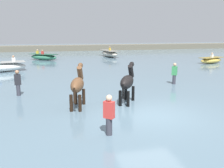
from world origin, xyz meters
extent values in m
plane|color=#756B56|center=(0.00, 0.00, 0.00)|extent=(120.00, 120.00, 0.00)
cube|color=slate|center=(0.00, 10.00, 0.16)|extent=(90.00, 90.00, 0.32)
ellipsoid|color=black|center=(-0.52, 1.75, 1.30)|extent=(1.18, 1.53, 0.59)
cylinder|color=black|center=(-0.41, 2.29, 0.50)|extent=(0.14, 0.14, 1.00)
cylinder|color=black|center=(-0.11, 2.11, 0.50)|extent=(0.14, 0.14, 1.00)
cylinder|color=black|center=(-0.93, 1.39, 0.50)|extent=(0.14, 0.14, 1.00)
cylinder|color=black|center=(-0.62, 1.21, 0.50)|extent=(0.14, 0.14, 1.00)
cylinder|color=black|center=(-0.13, 2.42, 1.67)|extent=(0.47, 0.59, 0.68)
ellipsoid|color=black|center=(-0.06, 2.55, 1.98)|extent=(0.44, 0.54, 0.25)
cylinder|color=black|center=(-0.87, 1.14, 1.02)|extent=(0.09, 0.09, 0.63)
ellipsoid|color=brown|center=(-2.77, 1.54, 1.32)|extent=(0.89, 1.58, 0.60)
cylinder|color=black|center=(-2.80, 2.10, 0.51)|extent=(0.14, 0.14, 1.02)
cylinder|color=black|center=(-2.45, 2.00, 0.51)|extent=(0.14, 0.14, 1.02)
cylinder|color=black|center=(-3.08, 1.09, 0.51)|extent=(0.14, 0.14, 1.02)
cylinder|color=black|center=(-2.73, 0.99, 0.51)|extent=(0.14, 0.14, 1.02)
cylinder|color=brown|center=(-2.56, 2.30, 1.69)|extent=(0.37, 0.59, 0.69)
ellipsoid|color=brown|center=(-2.52, 2.45, 2.01)|extent=(0.34, 0.55, 0.26)
cylinder|color=black|center=(-2.95, 0.86, 1.04)|extent=(0.10, 0.10, 0.64)
ellipsoid|color=#B2AD9E|center=(3.27, 22.30, 0.69)|extent=(1.97, 4.28, 0.75)
cube|color=slate|center=(3.27, 22.30, 1.09)|extent=(1.90, 4.11, 0.04)
cube|color=gold|center=(3.33, 22.30, 1.26)|extent=(0.22, 0.28, 0.30)
sphere|color=#A37556|center=(3.33, 22.30, 1.50)|extent=(0.18, 0.18, 0.18)
ellipsoid|color=#337556|center=(-4.65, 20.55, 0.62)|extent=(3.37, 2.92, 0.61)
cube|color=#1E4634|center=(-4.65, 20.55, 0.95)|extent=(3.24, 2.81, 0.04)
cube|color=gold|center=(-5.33, 21.22, 1.12)|extent=(0.32, 0.30, 0.30)
sphere|color=tan|center=(-5.33, 21.22, 1.36)|extent=(0.18, 0.18, 0.18)
cube|color=red|center=(-4.75, 20.42, 1.12)|extent=(0.32, 0.30, 0.30)
sphere|color=#A37556|center=(-4.75, 20.42, 1.36)|extent=(0.18, 0.18, 0.18)
cube|color=white|center=(-6.81, 13.04, 1.24)|extent=(0.30, 0.24, 0.30)
sphere|color=#A37556|center=(-6.81, 13.04, 1.48)|extent=(0.18, 0.18, 0.18)
ellipsoid|color=gold|center=(11.83, 13.66, 0.59)|extent=(3.01, 1.85, 0.55)
cube|color=olive|center=(11.83, 13.66, 0.88)|extent=(2.89, 1.77, 0.04)
cube|color=white|center=(11.86, 13.59, 1.05)|extent=(0.30, 0.25, 0.30)
sphere|color=tan|center=(11.86, 13.59, 1.29)|extent=(0.18, 0.18, 0.18)
cylinder|color=#383842|center=(3.51, 5.12, 0.44)|extent=(0.20, 0.20, 0.88)
cube|color=#388E51|center=(3.51, 5.12, 1.15)|extent=(0.38, 0.35, 0.54)
sphere|color=tan|center=(3.51, 5.12, 1.53)|extent=(0.20, 0.20, 0.20)
cylinder|color=#383842|center=(-5.49, 4.32, 0.44)|extent=(0.20, 0.20, 0.88)
cube|color=#232328|center=(-5.49, 4.32, 1.15)|extent=(0.34, 0.23, 0.54)
sphere|color=#A37556|center=(-5.49, 4.32, 1.53)|extent=(0.20, 0.20, 0.20)
cylinder|color=#383842|center=(-2.10, -1.61, 0.44)|extent=(0.20, 0.20, 0.88)
cube|color=red|center=(-2.10, -1.61, 1.15)|extent=(0.37, 0.36, 0.54)
sphere|color=beige|center=(-2.10, -1.61, 1.53)|extent=(0.20, 0.20, 0.20)
cube|color=#605B4C|center=(0.00, 33.41, 0.59)|extent=(80.00, 2.40, 1.18)
camera|label=1|loc=(-3.75, -9.06, 3.58)|focal=41.08mm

